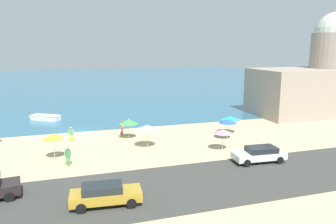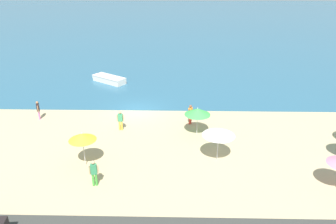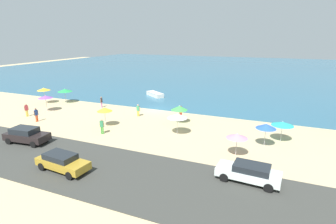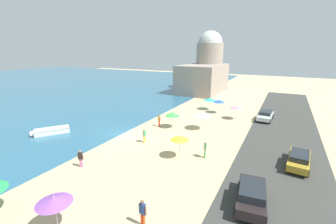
{
  "view_description": "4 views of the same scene",
  "coord_description": "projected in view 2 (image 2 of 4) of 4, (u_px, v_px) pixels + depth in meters",
  "views": [
    {
      "loc": [
        -1.12,
        -38.89,
        9.95
      ],
      "look_at": [
        11.72,
        2.07,
        1.33
      ],
      "focal_mm": 35.0,
      "sensor_mm": 36.0,
      "label": 1
    },
    {
      "loc": [
        3.41,
        -27.38,
        11.93
      ],
      "look_at": [
        2.89,
        -3.54,
        1.44
      ],
      "focal_mm": 35.0,
      "sensor_mm": 36.0,
      "label": 2
    },
    {
      "loc": [
        15.74,
        -33.39,
        10.25
      ],
      "look_at": [
        3.44,
        -3.95,
        1.08
      ],
      "focal_mm": 28.0,
      "sensor_mm": 36.0,
      "label": 3
    },
    {
      "loc": [
        -20.75,
        -17.43,
        10.22
      ],
      "look_at": [
        5.08,
        -3.86,
        2.14
      ],
      "focal_mm": 24.0,
      "sensor_mm": 36.0,
      "label": 4
    }
  ],
  "objects": [
    {
      "name": "sea",
      "position": [
        161.0,
        21.0,
        80.24
      ],
      "size": [
        150.0,
        110.0,
        0.05
      ],
      "primitive_type": "cube",
      "color": "#2C5F7B",
      "rests_on": "ground_plane"
    },
    {
      "name": "beach_umbrella_6",
      "position": [
        219.0,
        132.0,
        21.39
      ],
      "size": [
        2.18,
        2.18,
        2.38
      ],
      "color": "#B2B2B7",
      "rests_on": "ground_plane"
    },
    {
      "name": "ground_plane",
      "position": [
        137.0,
        111.0,
        29.93
      ],
      "size": [
        160.0,
        160.0,
        0.0
      ],
      "primitive_type": "plane",
      "color": "tan"
    },
    {
      "name": "beach_umbrella_1",
      "position": [
        82.0,
        137.0,
        20.82
      ],
      "size": [
        1.78,
        1.78,
        2.4
      ],
      "color": "#B2B2B7",
      "rests_on": "ground_plane"
    },
    {
      "name": "bather_5",
      "position": [
        120.0,
        120.0,
        25.97
      ],
      "size": [
        0.57,
        0.23,
        1.65
      ],
      "color": "yellow",
      "rests_on": "ground_plane"
    },
    {
      "name": "skiff_nearshore",
      "position": [
        109.0,
        79.0,
        37.08
      ],
      "size": [
        4.23,
        3.44,
        0.7
      ],
      "color": "silver",
      "rests_on": "sea"
    },
    {
      "name": "bather_4",
      "position": [
        38.0,
        109.0,
        27.89
      ],
      "size": [
        0.33,
        0.54,
        1.64
      ],
      "color": "#D06EA8",
      "rests_on": "ground_plane"
    },
    {
      "name": "bather_3",
      "position": [
        94.0,
        172.0,
        19.23
      ],
      "size": [
        0.56,
        0.28,
        1.72
      ],
      "color": "green",
      "rests_on": "ground_plane"
    },
    {
      "name": "beach_umbrella_7",
      "position": [
        198.0,
        112.0,
        24.92
      ],
      "size": [
        1.99,
        1.99,
        2.24
      ],
      "color": "#B2B2B7",
      "rests_on": "ground_plane"
    },
    {
      "name": "bather_0",
      "position": [
        190.0,
        113.0,
        27.0
      ],
      "size": [
        0.38,
        0.5,
        1.7
      ],
      "color": "#E13F30",
      "rests_on": "ground_plane"
    }
  ]
}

